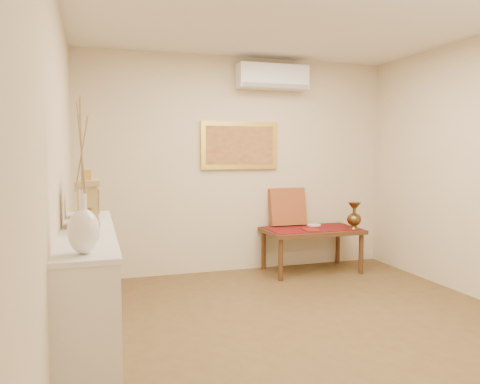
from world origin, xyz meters
name	(u,v)px	position (x,y,z in m)	size (l,w,h in m)	color
floor	(319,334)	(0.00, 0.00, 0.00)	(4.50, 4.50, 0.00)	brown
ceiling	(324,2)	(0.00, 0.00, 2.70)	(4.50, 4.50, 0.00)	silver
wall_back	(239,165)	(0.00, 2.25, 1.35)	(4.00, 0.02, 2.70)	beige
wall_left	(58,177)	(-2.00, 0.00, 1.35)	(0.02, 4.50, 2.70)	beige
white_vase	(82,172)	(-1.83, -0.83, 1.42)	(0.17, 0.17, 0.88)	white
candlestick	(84,224)	(-1.83, -0.46, 1.08)	(0.10, 0.10, 0.21)	silver
brass_urn_small	(86,217)	(-1.83, -0.16, 1.09)	(0.10, 0.10, 0.21)	brown
table_cloth	(312,228)	(0.85, 1.88, 0.55)	(1.14, 0.59, 0.01)	maroon
brass_urn_tall	(354,213)	(1.33, 1.68, 0.76)	(0.18, 0.18, 0.41)	brown
plate	(314,225)	(0.97, 2.06, 0.56)	(0.19, 0.19, 0.01)	white
menu	(310,230)	(0.76, 1.74, 0.56)	(0.18, 0.25, 0.01)	maroon
cushion	(287,207)	(0.64, 2.17, 0.80)	(0.49, 0.10, 0.49)	maroon
display_ledge	(89,297)	(-1.82, 0.00, 0.49)	(0.37, 2.02, 0.98)	silver
mantel_clock	(88,202)	(-1.81, 0.15, 1.15)	(0.17, 0.36, 0.41)	tan
wooden_chest	(88,202)	(-1.82, 0.62, 1.10)	(0.16, 0.21, 0.24)	tan
low_table	(312,234)	(0.85, 1.88, 0.48)	(1.20, 0.70, 0.55)	#4B2C16
painting	(240,145)	(0.00, 2.22, 1.60)	(1.00, 0.06, 0.60)	gold
ac_unit	(273,77)	(0.40, 2.12, 2.45)	(0.90, 0.25, 0.30)	white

